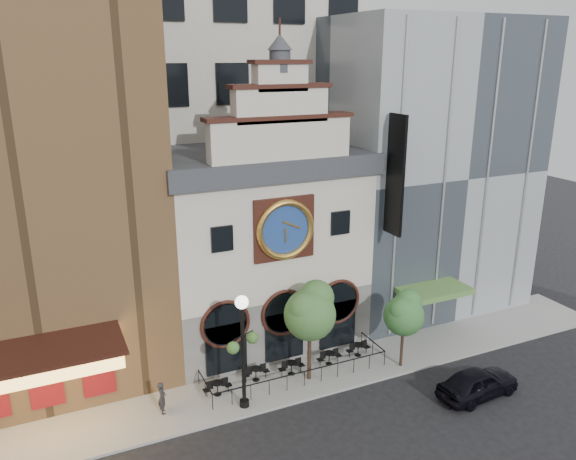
% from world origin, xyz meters
% --- Properties ---
extents(ground, '(120.00, 120.00, 0.00)m').
position_xyz_m(ground, '(0.00, 0.00, 0.00)').
color(ground, black).
rests_on(ground, ground).
extents(sidewalk, '(44.00, 5.00, 0.15)m').
position_xyz_m(sidewalk, '(0.00, 2.50, 0.07)').
color(sidewalk, gray).
rests_on(sidewalk, ground).
extents(clock_building, '(12.60, 8.78, 18.65)m').
position_xyz_m(clock_building, '(0.00, 7.82, 6.69)').
color(clock_building, '#605E5B').
rests_on(clock_building, ground).
extents(theater_building, '(14.00, 15.60, 25.00)m').
position_xyz_m(theater_building, '(-13.00, 9.96, 12.60)').
color(theater_building, brown).
rests_on(theater_building, ground).
extents(retail_building, '(14.00, 14.40, 20.00)m').
position_xyz_m(retail_building, '(12.99, 9.99, 10.14)').
color(retail_building, gray).
rests_on(retail_building, ground).
extents(office_tower, '(20.00, 16.00, 40.00)m').
position_xyz_m(office_tower, '(0.00, 20.00, 20.00)').
color(office_tower, '#BCBAA9').
rests_on(office_tower, ground).
extents(cafe_railing, '(10.60, 2.60, 0.90)m').
position_xyz_m(cafe_railing, '(0.00, 2.50, 0.60)').
color(cafe_railing, black).
rests_on(cafe_railing, sidewalk).
extents(bistro_0, '(1.58, 0.68, 0.90)m').
position_xyz_m(bistro_0, '(-4.66, 2.37, 0.61)').
color(bistro_0, black).
rests_on(bistro_0, sidewalk).
extents(bistro_1, '(1.58, 0.68, 0.90)m').
position_xyz_m(bistro_1, '(-2.25, 2.84, 0.61)').
color(bistro_1, black).
rests_on(bistro_1, sidewalk).
extents(bistro_2, '(1.58, 0.68, 0.90)m').
position_xyz_m(bistro_2, '(-0.15, 2.58, 0.61)').
color(bistro_2, black).
rests_on(bistro_2, sidewalk).
extents(bistro_3, '(1.58, 0.68, 0.90)m').
position_xyz_m(bistro_3, '(2.35, 2.64, 0.61)').
color(bistro_3, black).
rests_on(bistro_3, sidewalk).
extents(bistro_4, '(1.58, 0.68, 0.90)m').
position_xyz_m(bistro_4, '(4.44, 2.80, 0.61)').
color(bistro_4, black).
rests_on(bistro_4, sidewalk).
extents(car_right, '(4.93, 2.28, 1.64)m').
position_xyz_m(car_right, '(8.22, -3.38, 0.82)').
color(car_right, black).
rests_on(car_right, ground).
extents(pedestrian, '(0.47, 0.67, 1.76)m').
position_xyz_m(pedestrian, '(-7.70, 2.03, 1.03)').
color(pedestrian, '#222227').
rests_on(pedestrian, sidewalk).
extents(lamppost, '(1.89, 1.22, 6.29)m').
position_xyz_m(lamppost, '(-3.69, 0.82, 4.04)').
color(lamppost, black).
rests_on(lamppost, sidewalk).
extents(tree_left, '(3.00, 2.89, 5.77)m').
position_xyz_m(tree_left, '(0.63, 1.80, 4.38)').
color(tree_left, '#382619').
rests_on(tree_left, sidewalk).
extents(tree_right, '(2.43, 2.34, 4.68)m').
position_xyz_m(tree_right, '(6.19, 0.78, 3.58)').
color(tree_right, '#382619').
rests_on(tree_right, sidewalk).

